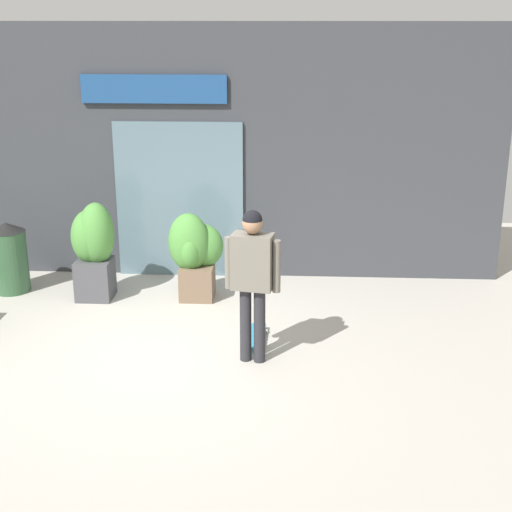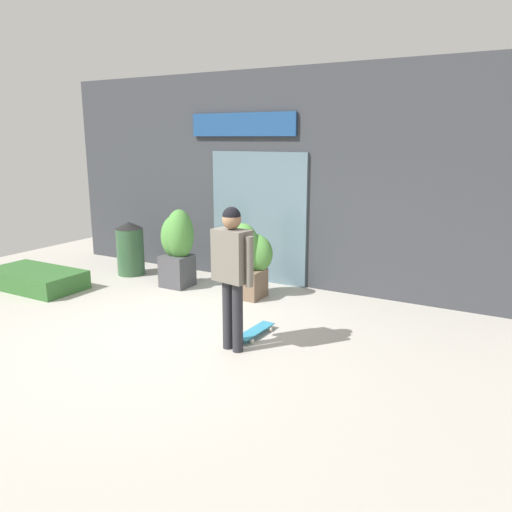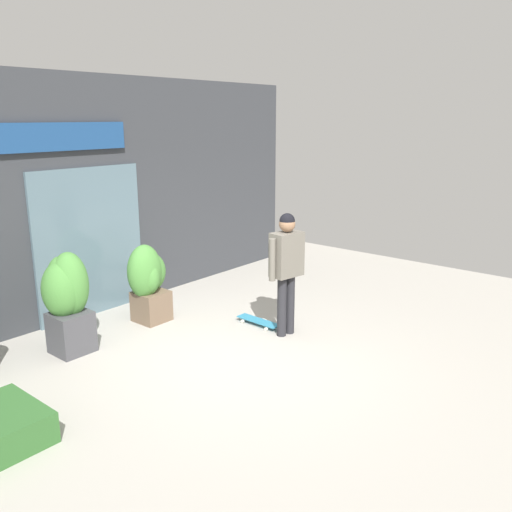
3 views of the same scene
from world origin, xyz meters
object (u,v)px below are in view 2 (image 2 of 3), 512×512
skateboard (255,331)px  trash_bin (130,248)px  skateboarder (232,264)px  planter_box_left (178,242)px  planter_box_right (248,257)px

skateboard → trash_bin: bearing=69.0°
skateboarder → trash_bin: (-3.55, 2.02, -0.58)m
skateboarder → planter_box_left: bearing=60.9°
skateboarder → planter_box_right: 2.17m
planter_box_left → skateboard: bearing=-30.4°
skateboarder → planter_box_right: (-0.91, 1.93, -0.42)m
trash_bin → planter_box_left: bearing=-7.0°
skateboard → trash_bin: (-3.56, 1.51, 0.44)m
trash_bin → skateboard: bearing=-22.9°
skateboarder → planter_box_right: bearing=35.5°
planter_box_left → planter_box_right: size_ratio=1.11×
planter_box_left → planter_box_right: bearing=2.4°
skateboard → skateboarder: bearing=-179.8°
skateboarder → trash_bin: 4.12m
skateboarder → trash_bin: skateboarder is taller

